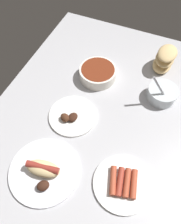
{
  "coord_description": "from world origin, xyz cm",
  "views": [
    {
      "loc": [
        49.75,
        16.45,
        81.12
      ],
      "look_at": [
        2.92,
        -3.46,
        3.0
      ],
      "focal_mm": 36.11,
      "sensor_mm": 36.0,
      "label": 1
    }
  ],
  "objects": [
    {
      "name": "plate_hotdog_assembled",
      "position": [
        31.88,
        -9.42,
        1.62
      ],
      "size": [
        25.92,
        25.92,
        5.61
      ],
      "color": "white",
      "rests_on": "ground_plane"
    },
    {
      "name": "ground_plane",
      "position": [
        0.0,
        0.0,
        -1.5
      ],
      "size": [
        120.0,
        90.0,
        3.0
      ],
      "primitive_type": "cube",
      "color": "#B2B2B7"
    },
    {
      "name": "plate_sausages",
      "position": [
        24.77,
        18.29,
        0.98
      ],
      "size": [
        21.29,
        21.29,
        3.19
      ],
      "color": "white",
      "rests_on": "ground_plane"
    },
    {
      "name": "plate_grilled_meat",
      "position": [
        6.41,
        -10.35,
        0.79
      ],
      "size": [
        20.34,
        20.34,
        3.89
      ],
      "color": "white",
      "rests_on": "ground_plane"
    },
    {
      "name": "bowl_coleslaw",
      "position": [
        -18.48,
        21.73,
        3.02
      ],
      "size": [
        13.06,
        13.06,
        15.53
      ],
      "color": "silver",
      "rests_on": "ground_plane"
    },
    {
      "name": "bread_stack",
      "position": [
        -37.24,
        17.82,
        5.4
      ],
      "size": [
        13.79,
        10.14,
        10.8
      ],
      "color": "#DBB77A",
      "rests_on": "ground_plane"
    },
    {
      "name": "bowl_chili",
      "position": [
        -18.62,
        -8.92,
        2.93
      ],
      "size": [
        17.22,
        17.22,
        5.37
      ],
      "color": "white",
      "rests_on": "ground_plane"
    }
  ]
}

